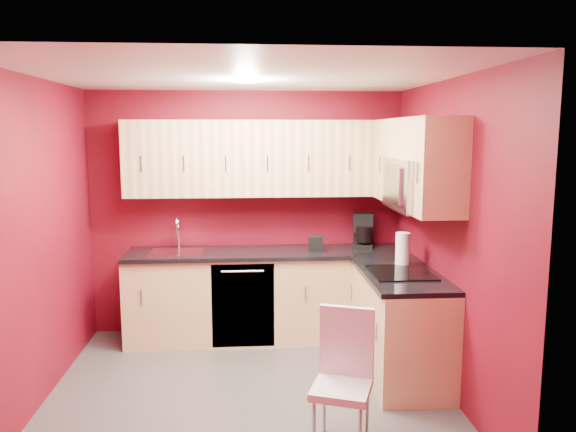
{
  "coord_description": "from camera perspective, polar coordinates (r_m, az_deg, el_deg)",
  "views": [
    {
      "loc": [
        -0.0,
        -4.3,
        2.08
      ],
      "look_at": [
        0.36,
        0.55,
        1.35
      ],
      "focal_mm": 35.0,
      "sensor_mm": 36.0,
      "label": 1
    }
  ],
  "objects": [
    {
      "name": "wall_back",
      "position": [
        5.86,
        -4.16,
        0.32
      ],
      "size": [
        3.2,
        0.0,
        3.2
      ],
      "primitive_type": "plane",
      "rotation": [
        1.57,
        0.0,
        0.0
      ],
      "color": "maroon",
      "rests_on": "floor"
    },
    {
      "name": "dining_chair",
      "position": [
        3.86,
        5.48,
        -16.38
      ],
      "size": [
        0.48,
        0.49,
        0.92
      ],
      "primitive_type": null,
      "rotation": [
        0.0,
        0.0,
        -0.35
      ],
      "color": "silver",
      "rests_on": "floor"
    },
    {
      "name": "base_cabinets_back",
      "position": [
        5.74,
        -2.05,
        -8.16
      ],
      "size": [
        2.8,
        0.6,
        0.87
      ],
      "primitive_type": "cube",
      "color": "#EDC587",
      "rests_on": "floor"
    },
    {
      "name": "coffee_maker",
      "position": [
        5.81,
        7.62,
        -1.48
      ],
      "size": [
        0.27,
        0.32,
        0.34
      ],
      "primitive_type": null,
      "rotation": [
        0.0,
        0.0,
        -0.24
      ],
      "color": "black",
      "rests_on": "countertop_back"
    },
    {
      "name": "downlight",
      "position": [
        4.62,
        -4.3,
        13.5
      ],
      "size": [
        0.2,
        0.2,
        0.01
      ],
      "primitive_type": "cylinder",
      "color": "white",
      "rests_on": "ceiling"
    },
    {
      "name": "countertop_back",
      "position": [
        5.62,
        -2.07,
        -3.75
      ],
      "size": [
        2.8,
        0.63,
        0.04
      ],
      "primitive_type": "cube",
      "color": "black",
      "rests_on": "base_cabinets_back"
    },
    {
      "name": "cooktop",
      "position": [
        4.82,
        11.38,
        -5.67
      ],
      "size": [
        0.5,
        0.55,
        0.01
      ],
      "primitive_type": "cube",
      "color": "black",
      "rests_on": "countertop_right"
    },
    {
      "name": "upper_cabinets_right",
      "position": [
        4.95,
        12.59,
        6.06
      ],
      "size": [
        0.35,
        1.55,
        0.75
      ],
      "color": "#E1C07F",
      "rests_on": "wall_right"
    },
    {
      "name": "wall_right",
      "position": [
        4.66,
        15.96,
        -2.1
      ],
      "size": [
        0.0,
        3.0,
        3.0
      ],
      "primitive_type": "plane",
      "rotation": [
        1.57,
        0.0,
        -1.57
      ],
      "color": "maroon",
      "rests_on": "floor"
    },
    {
      "name": "microwave",
      "position": [
        4.73,
        12.98,
        3.18
      ],
      "size": [
        0.42,
        0.76,
        0.42
      ],
      "color": "silver",
      "rests_on": "upper_cabinets_right"
    },
    {
      "name": "wall_front",
      "position": [
        2.92,
        -4.05,
        -8.04
      ],
      "size": [
        3.2,
        0.0,
        3.2
      ],
      "primitive_type": "plane",
      "rotation": [
        -1.57,
        0.0,
        0.0
      ],
      "color": "maroon",
      "rests_on": "floor"
    },
    {
      "name": "countertop_right",
      "position": [
        4.86,
        11.32,
        -5.85
      ],
      "size": [
        0.63,
        1.27,
        0.04
      ],
      "primitive_type": "cube",
      "color": "black",
      "rests_on": "base_cabinets_right"
    },
    {
      "name": "wall_left",
      "position": [
        4.66,
        -24.22,
        -2.52
      ],
      "size": [
        0.0,
        3.0,
        3.0
      ],
      "primitive_type": "plane",
      "rotation": [
        1.57,
        0.0,
        1.57
      ],
      "color": "maroon",
      "rests_on": "floor"
    },
    {
      "name": "base_cabinets_right",
      "position": [
        5.01,
        11.29,
        -10.85
      ],
      "size": [
        0.6,
        1.3,
        0.87
      ],
      "primitive_type": "cube",
      "color": "#EDC587",
      "rests_on": "floor"
    },
    {
      "name": "paper_towel",
      "position": [
        5.08,
        11.58,
        -3.31
      ],
      "size": [
        0.18,
        0.18,
        0.29
      ],
      "primitive_type": null,
      "rotation": [
        0.0,
        0.0,
        0.05
      ],
      "color": "white",
      "rests_on": "countertop_right"
    },
    {
      "name": "upper_cabinets_back",
      "position": [
        5.63,
        -2.18,
        5.89
      ],
      "size": [
        2.8,
        0.35,
        0.75
      ],
      "primitive_type": "cube",
      "color": "#E1C07F",
      "rests_on": "wall_back"
    },
    {
      "name": "napkin_holder",
      "position": [
        5.59,
        2.83,
        -2.81
      ],
      "size": [
        0.16,
        0.16,
        0.15
      ],
      "primitive_type": null,
      "rotation": [
        0.0,
        0.0,
        -0.12
      ],
      "color": "black",
      "rests_on": "countertop_back"
    },
    {
      "name": "dishwasher_front",
      "position": [
        5.46,
        -4.59,
        -9.07
      ],
      "size": [
        0.6,
        0.02,
        0.82
      ],
      "primitive_type": "cube",
      "color": "black",
      "rests_on": "base_cabinets_back"
    },
    {
      "name": "ceiling",
      "position": [
        4.32,
        -4.31,
        14.05
      ],
      "size": [
        3.2,
        3.2,
        0.0
      ],
      "primitive_type": "plane",
      "rotation": [
        3.14,
        0.0,
        0.0
      ],
      "color": "white",
      "rests_on": "wall_back"
    },
    {
      "name": "sink",
      "position": [
        5.66,
        -11.24,
        -3.25
      ],
      "size": [
        0.52,
        0.42,
        0.35
      ],
      "color": "silver",
      "rests_on": "countertop_back"
    },
    {
      "name": "floor",
      "position": [
        4.78,
        -3.96,
        -17.35
      ],
      "size": [
        3.2,
        3.2,
        0.0
      ],
      "primitive_type": "plane",
      "color": "#43403F",
      "rests_on": "ground"
    }
  ]
}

